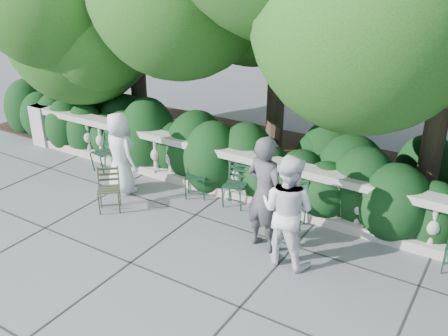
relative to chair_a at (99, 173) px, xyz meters
The scene contains 11 objects.
ground 3.56m from the chair_a, 19.71° to the right, with size 90.00×90.00×0.00m, color #55575D.
balustrade 3.44m from the chair_a, 10.13° to the left, with size 12.00×0.44×1.00m.
shrub_hedge 3.80m from the chair_a, 28.22° to the left, with size 15.00×2.60×1.70m, color black, non-canonical shape.
chair_a is the anchor object (origin of this frame).
chair_b 3.32m from the chair_a, ahead, with size 0.44×0.48×0.84m, color black, non-canonical shape.
chair_d 2.50m from the chair_a, ahead, with size 0.44×0.48×0.84m, color black, non-canonical shape.
chair_f 4.56m from the chair_a, ahead, with size 0.44×0.48×0.84m, color black, non-canonical shape.
chair_weathered 1.92m from the chair_a, 39.25° to the right, with size 0.44×0.48×0.84m, color black, non-canonical shape.
person_businessman 1.38m from the chair_a, 19.20° to the right, with size 0.81×0.53×1.66m, color silver.
person_woman_grey 4.56m from the chair_a, ahead, with size 0.71×0.47×1.95m, color #403F44.
person_casual_man 5.04m from the chair_a, ahead, with size 0.88×0.69×1.81m, color silver.
Camera 1 is at (4.23, -5.79, 4.59)m, focal length 40.00 mm.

